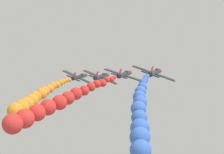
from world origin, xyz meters
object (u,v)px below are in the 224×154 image
at_px(airplane_left_inner, 101,76).
at_px(airplane_right_inner, 124,74).
at_px(airplane_lead, 79,77).
at_px(airplane_left_outer, 155,73).

height_order(airplane_left_inner, airplane_right_inner, airplane_right_inner).
bearing_deg(airplane_right_inner, airplane_lead, 143.14).
bearing_deg(airplane_left_outer, airplane_right_inner, 136.96).
xyz_separation_m(airplane_right_inner, airplane_left_outer, (9.06, -8.46, 1.36)).
height_order(airplane_lead, airplane_left_inner, airplane_left_inner).
height_order(airplane_lead, airplane_right_inner, airplane_right_inner).
height_order(airplane_right_inner, airplane_left_outer, airplane_left_outer).
relative_size(airplane_lead, airplane_left_outer, 1.00).
distance_m(airplane_left_inner, airplane_left_outer, 22.65).
distance_m(airplane_right_inner, airplane_left_outer, 12.47).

